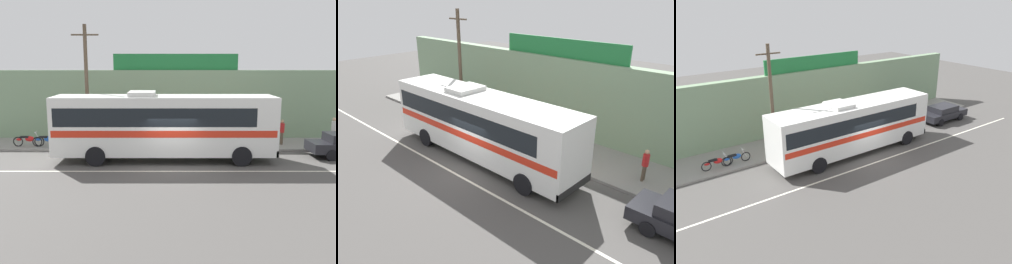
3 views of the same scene
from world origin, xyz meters
The scene contains 10 objects.
ground_plane centered at (0.00, 0.00, 0.00)m, with size 70.00×70.00×0.00m, color #4F4C49.
sidewalk_slab centered at (0.00, 5.20, 0.07)m, with size 30.00×3.60×0.14m, color gray.
storefront_facade centered at (0.00, 7.35, 2.40)m, with size 30.00×0.70×4.80m, color gray.
storefront_billboard centered at (0.31, 7.35, 5.35)m, with size 8.52×0.12×1.10m, color #1E7538.
road_center_stripe centered at (0.00, -0.80, 0.00)m, with size 30.00×0.14×0.01m, color silver.
intercity_bus centered at (-0.50, 1.37, 2.07)m, with size 11.85×2.67×3.78m.
utility_pole centered at (-5.09, 3.88, 3.95)m, with size 1.60×0.22×7.36m.
motorcycle_purple centered at (-7.75, 4.15, 0.57)m, with size 1.90×0.56×0.94m.
motorcycle_orange centered at (-8.94, 4.17, 0.57)m, with size 1.95×0.56×0.94m.
pedestrian_near_shop centered at (7.06, 4.81, 1.06)m, with size 0.30×0.48×1.60m.
Camera 2 is at (11.87, -9.64, 8.36)m, focal length 35.75 mm.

